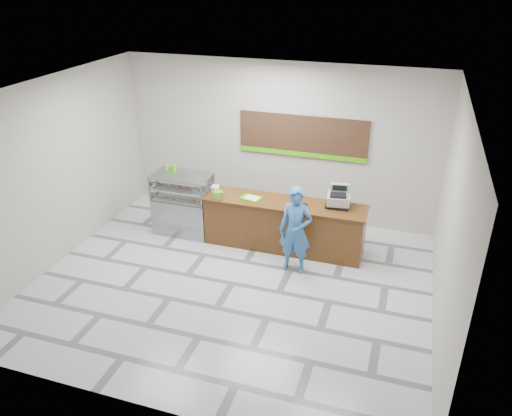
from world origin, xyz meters
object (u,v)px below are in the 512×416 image
(serving_tray, at_px, (251,198))
(customer, at_px, (296,230))
(display_case, at_px, (183,203))
(sales_counter, at_px, (284,225))
(cash_register, at_px, (338,198))

(serving_tray, distance_m, customer, 1.31)
(display_case, bearing_deg, customer, -15.70)
(sales_counter, height_order, cash_register, cash_register)
(display_case, relative_size, customer, 0.78)
(cash_register, bearing_deg, sales_counter, -179.04)
(sales_counter, relative_size, serving_tray, 7.27)
(cash_register, xyz_separation_m, serving_tray, (-1.71, -0.22, -0.14))
(sales_counter, distance_m, display_case, 2.23)
(serving_tray, relative_size, customer, 0.26)
(serving_tray, bearing_deg, customer, -19.76)
(sales_counter, height_order, display_case, display_case)
(sales_counter, distance_m, serving_tray, 0.86)
(sales_counter, height_order, customer, customer)
(sales_counter, relative_size, display_case, 2.45)
(customer, bearing_deg, display_case, 167.12)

